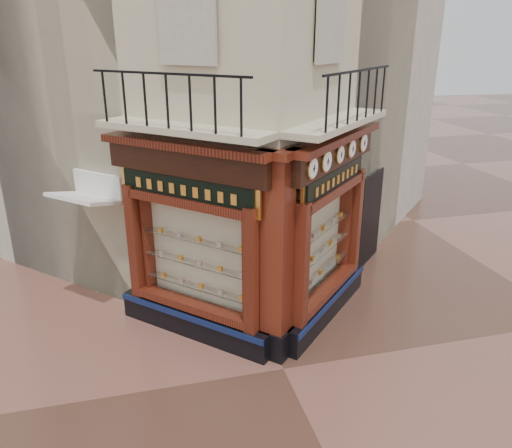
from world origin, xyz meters
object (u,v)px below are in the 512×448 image
object	(u,v)px
clock_a	(312,168)
signboard_right	(335,179)
corner_pilaster	(277,261)
clock_b	(326,161)
clock_e	(363,143)
awning	(96,306)
signboard_left	(186,189)
clock_d	(351,149)
clock_c	(340,155)

from	to	relation	value
clock_a	signboard_right	xyz separation A→B (m)	(0.88, 1.03, -0.52)
clock_a	corner_pilaster	bearing A→B (deg)	133.26
clock_b	clock_e	size ratio (longest dim) A/B	1.02
awning	signboard_left	bearing A→B (deg)	-175.98
clock_d	signboard_right	world-z (taller)	clock_d
clock_b	clock_e	bearing A→B (deg)	0.00
clock_a	clock_c	bearing A→B (deg)	0.00
corner_pilaster	clock_b	distance (m)	2.00
clock_b	signboard_right	bearing A→B (deg)	8.38
corner_pilaster	clock_a	distance (m)	1.77
signboard_right	clock_c	bearing A→B (deg)	-133.97
clock_b	clock_e	world-z (taller)	clock_b
signboard_right	corner_pilaster	bearing A→B (deg)	169.75
corner_pilaster	awning	bearing A→B (deg)	96.54
clock_e	signboard_left	bearing A→B (deg)	146.34
corner_pilaster	signboard_left	bearing A→B (deg)	100.25
clock_d	awning	xyz separation A→B (m)	(-5.34, 1.44, -3.62)
corner_pilaster	awning	size ratio (longest dim) A/B	2.86
corner_pilaster	clock_e	world-z (taller)	corner_pilaster
signboard_left	signboard_right	distance (m)	2.92
corner_pilaster	clock_e	bearing A→B (deg)	-8.23
signboard_left	clock_e	bearing A→B (deg)	-123.66
clock_e	signboard_right	size ratio (longest dim) A/B	0.19
clock_a	signboard_right	distance (m)	1.45
clock_d	signboard_left	xyz separation A→B (m)	(-3.36, -0.28, -0.52)
clock_c	clock_e	size ratio (longest dim) A/B	0.89
clock_b	awning	world-z (taller)	clock_b
clock_b	clock_a	bearing A→B (deg)	180.00
signboard_left	signboard_right	bearing A→B (deg)	-135.00
clock_b	signboard_left	size ratio (longest dim) A/B	0.18
clock_e	awning	bearing A→B (deg)	125.79
awning	clock_b	bearing A→B (deg)	-162.61
clock_e	clock_d	bearing A→B (deg)	180.00
clock_c	awning	distance (m)	6.37
clock_d	clock_e	bearing A→B (deg)	-0.00
clock_a	awning	size ratio (longest dim) A/B	0.28
awning	corner_pilaster	bearing A→B (deg)	-173.46
clock_c	signboard_left	world-z (taller)	clock_c
clock_e	signboard_right	xyz separation A→B (m)	(-0.93, -0.77, -0.52)
clock_c	corner_pilaster	bearing A→B (deg)	165.43
signboard_right	clock_d	bearing A→B (deg)	-12.29
clock_b	awning	bearing A→B (deg)	107.39
clock_b	clock_d	xyz separation A→B (m)	(0.89, 0.89, 0.00)
clock_a	clock_c	size ratio (longest dim) A/B	1.07
clock_c	signboard_right	bearing A→B (deg)	46.03
clock_a	clock_e	bearing A→B (deg)	0.00
clock_a	clock_d	size ratio (longest dim) A/B	1.03
signboard_left	clock_a	bearing A→B (deg)	-161.74
clock_e	awning	size ratio (longest dim) A/B	0.29
clock_b	signboard_left	xyz separation A→B (m)	(-2.47, 0.61, -0.52)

